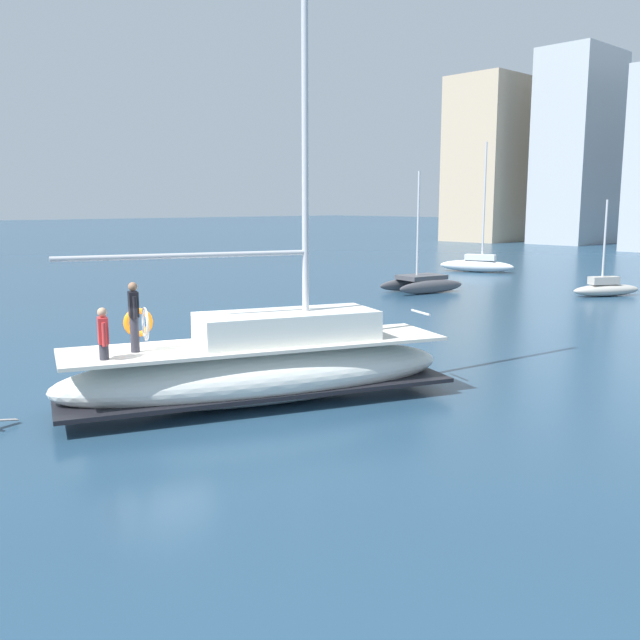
{
  "coord_description": "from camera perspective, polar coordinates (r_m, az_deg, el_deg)",
  "views": [
    {
      "loc": [
        14.46,
        -8.28,
        4.75
      ],
      "look_at": [
        1.42,
        3.91,
        1.8
      ],
      "focal_mm": 39.51,
      "sensor_mm": 36.0,
      "label": 1
    }
  ],
  "objects": [
    {
      "name": "ground_plane",
      "position": [
        17.32,
        -12.84,
        -6.77
      ],
      "size": [
        400.0,
        400.0,
        0.0
      ],
      "primitive_type": "plane",
      "color": "navy"
    },
    {
      "name": "moored_cutter_right",
      "position": [
        38.82,
        8.2,
        3.05
      ],
      "size": [
        2.84,
        4.69,
        6.47
      ],
      "color": "#4C4C51",
      "rests_on": "ground"
    },
    {
      "name": "main_sailboat",
      "position": [
        17.0,
        -4.7,
        -3.67
      ],
      "size": [
        5.66,
        9.82,
        14.04
      ],
      "color": "white",
      "rests_on": "ground"
    },
    {
      "name": "moored_sloop_near",
      "position": [
        50.92,
        12.6,
        4.48
      ],
      "size": [
        5.3,
        3.05,
        8.95
      ],
      "color": "silver",
      "rests_on": "ground"
    },
    {
      "name": "moored_sloop_far",
      "position": [
        39.52,
        22.15,
        2.42
      ],
      "size": [
        2.63,
        3.86,
        4.97
      ],
      "color": "#B7B2A8",
      "rests_on": "ground"
    }
  ]
}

